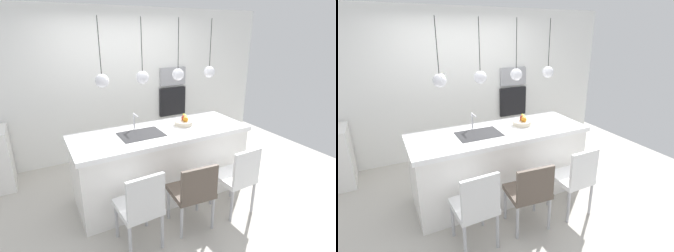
# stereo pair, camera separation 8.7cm
# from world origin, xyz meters

# --- Properties ---
(floor) EXTENTS (6.60, 6.60, 0.00)m
(floor) POSITION_xyz_m (0.00, 0.00, 0.00)
(floor) COLOR #BCB7AD
(floor) RESTS_ON ground
(back_wall) EXTENTS (6.00, 0.10, 2.60)m
(back_wall) POSITION_xyz_m (0.00, 1.65, 1.30)
(back_wall) COLOR white
(back_wall) RESTS_ON ground
(kitchen_island) EXTENTS (2.36, 0.87, 0.95)m
(kitchen_island) POSITION_xyz_m (0.00, 0.00, 0.48)
(kitchen_island) COLOR white
(kitchen_island) RESTS_ON ground
(sink_basin) EXTENTS (0.56, 0.40, 0.02)m
(sink_basin) POSITION_xyz_m (-0.29, 0.00, 0.95)
(sink_basin) COLOR #2D2D30
(sink_basin) RESTS_ON kitchen_island
(faucet) EXTENTS (0.02, 0.17, 0.22)m
(faucet) POSITION_xyz_m (-0.29, 0.21, 1.10)
(faucet) COLOR silver
(faucet) RESTS_ON kitchen_island
(fruit_bowl) EXTENTS (0.26, 0.26, 0.15)m
(fruit_bowl) POSITION_xyz_m (0.39, 0.07, 1.00)
(fruit_bowl) COLOR beige
(fruit_bowl) RESTS_ON kitchen_island
(microwave) EXTENTS (0.54, 0.08, 0.34)m
(microwave) POSITION_xyz_m (1.03, 1.58, 1.37)
(microwave) COLOR #9E9EA3
(microwave) RESTS_ON back_wall
(oven) EXTENTS (0.56, 0.08, 0.56)m
(oven) POSITION_xyz_m (1.03, 1.58, 0.87)
(oven) COLOR black
(oven) RESTS_ON back_wall
(chair_near) EXTENTS (0.44, 0.47, 0.92)m
(chair_near) POSITION_xyz_m (-0.65, -0.81, 0.52)
(chair_near) COLOR silver
(chair_near) RESTS_ON ground
(chair_middle) EXTENTS (0.49, 0.46, 0.84)m
(chair_middle) POSITION_xyz_m (0.00, -0.80, 0.49)
(chair_middle) COLOR brown
(chair_middle) RESTS_ON ground
(chair_far) EXTENTS (0.43, 0.46, 0.91)m
(chair_far) POSITION_xyz_m (0.64, -0.81, 0.51)
(chair_far) COLOR white
(chair_far) RESTS_ON ground
(pendant_light_left) EXTENTS (0.15, 0.15, 0.75)m
(pendant_light_left) POSITION_xyz_m (-0.73, 0.00, 1.68)
(pendant_light_left) COLOR silver
(pendant_light_center_left) EXTENTS (0.15, 0.15, 0.75)m
(pendant_light_center_left) POSITION_xyz_m (-0.24, 0.00, 1.68)
(pendant_light_center_left) COLOR silver
(pendant_light_center_right) EXTENTS (0.15, 0.15, 0.75)m
(pendant_light_center_right) POSITION_xyz_m (0.24, 0.00, 1.68)
(pendant_light_center_right) COLOR silver
(pendant_light_right) EXTENTS (0.15, 0.15, 0.75)m
(pendant_light_right) POSITION_xyz_m (0.73, 0.00, 1.68)
(pendant_light_right) COLOR silver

